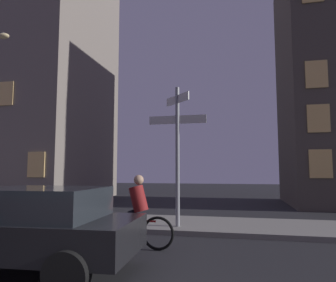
# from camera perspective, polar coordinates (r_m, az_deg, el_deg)

# --- Properties ---
(sidewalk_kerb) EXTENTS (40.00, 2.75, 0.14)m
(sidewalk_kerb) POSITION_cam_1_polar(r_m,az_deg,el_deg) (9.93, 0.89, -14.92)
(sidewalk_kerb) COLOR gray
(sidewalk_kerb) RESTS_ON ground_plane
(signpost) EXTENTS (1.69, 0.82, 4.01)m
(signpost) POSITION_cam_1_polar(r_m,az_deg,el_deg) (9.04, 1.74, -0.53)
(signpost) COLOR gray
(signpost) RESTS_ON sidewalk_kerb
(car_far_trailing) EXTENTS (4.16, 2.18, 1.41)m
(car_far_trailing) POSITION_cam_1_polar(r_m,az_deg,el_deg) (5.98, -24.49, -14.08)
(car_far_trailing) COLOR black
(car_far_trailing) RESTS_ON ground_plane
(cyclist) EXTENTS (1.82, 0.33, 1.61)m
(cyclist) POSITION_cam_1_polar(r_m,az_deg,el_deg) (7.10, -5.81, -13.14)
(cyclist) COLOR black
(cyclist) RESTS_ON ground_plane
(building_left_block) EXTENTS (9.45, 7.77, 17.10)m
(building_left_block) POSITION_cam_1_polar(r_m,az_deg,el_deg) (22.49, -24.43, 12.76)
(building_left_block) COLOR slate
(building_left_block) RESTS_ON ground_plane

